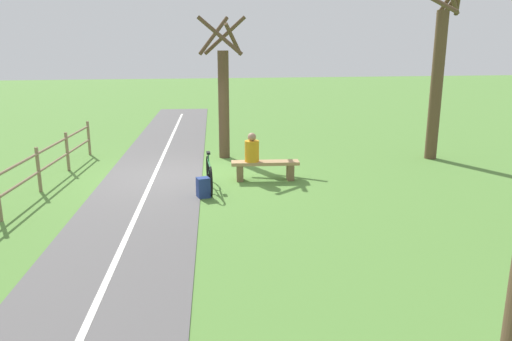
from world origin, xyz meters
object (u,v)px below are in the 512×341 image
bench (265,167)px  tree_far_right (223,93)px  person_seated (252,149)px  tree_far_left (438,75)px  backpack (203,188)px  bicycle (209,174)px

bench → tree_far_right: size_ratio=0.41×
person_seated → tree_far_left: 6.07m
tree_far_right → tree_far_left: 6.17m
backpack → tree_far_right: (-0.88, -3.93, 1.69)m
tree_far_right → tree_far_left: (-6.04, 1.17, 0.53)m
bicycle → backpack: size_ratio=3.95×
person_seated → backpack: size_ratio=1.59×
bench → bicycle: (1.42, 0.57, 0.03)m
person_seated → bench: bearing=180.0°
backpack → tree_far_left: bearing=-158.2°
tree_far_left → bicycle: bearing=17.7°
backpack → tree_far_left: tree_far_left is taller
bench → person_seated: size_ratio=2.38×
bicycle → tree_far_right: 3.73m
person_seated → bicycle: 1.32m
bench → tree_far_left: size_ratio=0.34×
person_seated → bicycle: bearing=34.5°
bench → tree_far_right: bearing=-69.5°
person_seated → backpack: (1.28, 1.22, -0.56)m
person_seated → tree_far_right: tree_far_right is taller
backpack → tree_far_right: 4.37m
bicycle → backpack: bicycle is taller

